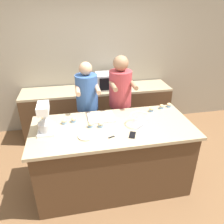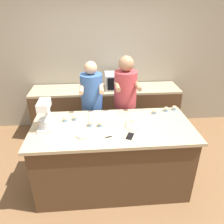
{
  "view_description": "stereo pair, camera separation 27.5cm",
  "coord_description": "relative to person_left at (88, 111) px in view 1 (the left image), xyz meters",
  "views": [
    {
      "loc": [
        -0.48,
        -2.36,
        2.38
      ],
      "look_at": [
        0.0,
        0.05,
        1.14
      ],
      "focal_mm": 35.0,
      "sensor_mm": 36.0,
      "label": 1
    },
    {
      "loc": [
        -0.21,
        -2.4,
        2.38
      ],
      "look_at": [
        0.0,
        0.05,
        1.14
      ],
      "focal_mm": 35.0,
      "sensor_mm": 36.0,
      "label": 2
    }
  ],
  "objects": [
    {
      "name": "cupcake_3",
      "position": [
        0.1,
        -0.69,
        0.13
      ],
      "size": [
        0.07,
        0.07,
        0.06
      ],
      "color": "#759EC6",
      "rests_on": "island_counter"
    },
    {
      "name": "mixing_bowl",
      "position": [
        0.6,
        -0.73,
        0.18
      ],
      "size": [
        0.25,
        0.25,
        0.14
      ],
      "color": "#BCBCC1",
      "rests_on": "island_counter"
    },
    {
      "name": "small_plate",
      "position": [
        -0.1,
        -0.89,
        0.11
      ],
      "size": [
        0.19,
        0.19,
        0.02
      ],
      "color": "beige",
      "rests_on": "island_counter"
    },
    {
      "name": "baking_tray",
      "position": [
        0.14,
        -0.47,
        0.12
      ],
      "size": [
        0.35,
        0.29,
        0.04
      ],
      "color": "silver",
      "rests_on": "island_counter"
    },
    {
      "name": "back_counter",
      "position": [
        0.25,
        0.8,
        -0.4
      ],
      "size": [
        2.8,
        0.6,
        0.91
      ],
      "color": "#4C331E",
      "rests_on": "ground_plane"
    },
    {
      "name": "cupcake_6",
      "position": [
        -0.02,
        -0.67,
        0.13
      ],
      "size": [
        0.07,
        0.07,
        0.06
      ],
      "color": "#759EC6",
      "rests_on": "island_counter"
    },
    {
      "name": "cell_phone",
      "position": [
        0.44,
        -0.96,
        0.11
      ],
      "size": [
        0.12,
        0.16,
        0.01
      ],
      "color": "black",
      "rests_on": "island_counter"
    },
    {
      "name": "knife",
      "position": [
        0.24,
        -0.94,
        0.11
      ],
      "size": [
        0.21,
        0.09,
        0.01
      ],
      "color": "#BCBCC1",
      "rests_on": "island_counter"
    },
    {
      "name": "microwave_oven",
      "position": [
        0.49,
        0.8,
        0.2
      ],
      "size": [
        0.49,
        0.38,
        0.29
      ],
      "color": "#B7B7BC",
      "rests_on": "back_counter"
    },
    {
      "name": "back_wall",
      "position": [
        0.25,
        1.15,
        0.49
      ],
      "size": [
        10.0,
        0.06,
        2.7
      ],
      "color": "gray",
      "rests_on": "ground_plane"
    },
    {
      "name": "cupcake_7",
      "position": [
        0.89,
        -0.4,
        0.13
      ],
      "size": [
        0.07,
        0.07,
        0.06
      ],
      "color": "#759EC6",
      "rests_on": "island_counter"
    },
    {
      "name": "cupcake_5",
      "position": [
        1.07,
        -0.34,
        0.13
      ],
      "size": [
        0.07,
        0.07,
        0.06
      ],
      "color": "#759EC6",
      "rests_on": "island_counter"
    },
    {
      "name": "cupcake_2",
      "position": [
        1.2,
        -0.31,
        0.13
      ],
      "size": [
        0.07,
        0.07,
        0.06
      ],
      "color": "#759EC6",
      "rests_on": "island_counter"
    },
    {
      "name": "ground_plane",
      "position": [
        0.25,
        -0.71,
        -0.86
      ],
      "size": [
        16.0,
        16.0,
        0.0
      ],
      "primitive_type": "plane",
      "color": "brown"
    },
    {
      "name": "cupcake_0",
      "position": [
        -0.23,
        -0.49,
        0.13
      ],
      "size": [
        0.07,
        0.07,
        0.06
      ],
      "color": "#759EC6",
      "rests_on": "island_counter"
    },
    {
      "name": "stand_mixer",
      "position": [
        -0.57,
        -0.67,
        0.27
      ],
      "size": [
        0.2,
        0.3,
        0.37
      ],
      "color": "white",
      "rests_on": "island_counter"
    },
    {
      "name": "person_left",
      "position": [
        0.0,
        0.0,
        0.0
      ],
      "size": [
        0.34,
        0.5,
        1.63
      ],
      "color": "#232328",
      "rests_on": "ground_plane"
    },
    {
      "name": "cupcake_4",
      "position": [
        -0.35,
        -0.52,
        0.13
      ],
      "size": [
        0.07,
        0.07,
        0.06
      ],
      "color": "#759EC6",
      "rests_on": "island_counter"
    },
    {
      "name": "island_counter",
      "position": [
        0.25,
        -0.71,
        -0.37
      ],
      "size": [
        2.07,
        0.95,
        0.96
      ],
      "color": "#4C331E",
      "rests_on": "ground_plane"
    },
    {
      "name": "cupcake_1",
      "position": [
        -0.62,
        -0.38,
        0.13
      ],
      "size": [
        0.07,
        0.07,
        0.06
      ],
      "color": "#759EC6",
      "rests_on": "island_counter"
    },
    {
      "name": "person_right",
      "position": [
        0.52,
        0.0,
        0.04
      ],
      "size": [
        0.36,
        0.51,
        1.7
      ],
      "color": "#33384C",
      "rests_on": "ground_plane"
    }
  ]
}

